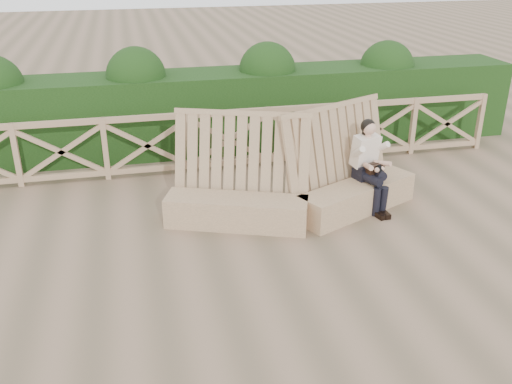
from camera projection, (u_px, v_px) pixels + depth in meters
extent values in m
plane|color=brown|center=(279.00, 267.00, 7.26)|extent=(60.00, 60.00, 0.00)
cube|color=#7F6449|center=(237.00, 211.00, 8.25)|extent=(2.09, 1.19, 0.44)
cube|color=#7F6449|center=(239.00, 168.00, 8.26)|extent=(2.07, 1.14, 1.56)
cube|color=#7F6449|center=(357.00, 197.00, 8.69)|extent=(2.06, 1.32, 0.44)
cube|color=#7F6449|center=(346.00, 157.00, 8.65)|extent=(2.04, 1.26, 1.56)
cube|color=black|center=(366.00, 172.00, 8.78)|extent=(0.40, 0.34, 0.21)
cube|color=beige|center=(365.00, 150.00, 8.69)|extent=(0.45, 0.37, 0.51)
sphere|color=tan|center=(369.00, 128.00, 8.50)|extent=(0.25, 0.25, 0.20)
sphere|color=black|center=(368.00, 126.00, 8.52)|extent=(0.27, 0.27, 0.22)
cylinder|color=black|center=(369.00, 178.00, 8.59)|extent=(0.26, 0.47, 0.15)
cylinder|color=black|center=(377.00, 172.00, 8.64)|extent=(0.26, 0.47, 0.16)
cylinder|color=black|center=(376.00, 202.00, 8.54)|extent=(0.14, 0.14, 0.44)
cylinder|color=black|center=(383.00, 201.00, 8.57)|extent=(0.14, 0.14, 0.44)
cube|color=black|center=(379.00, 215.00, 8.54)|extent=(0.15, 0.25, 0.08)
cube|color=black|center=(385.00, 214.00, 8.56)|extent=(0.15, 0.25, 0.08)
cube|color=black|center=(374.00, 169.00, 8.61)|extent=(0.29, 0.22, 0.17)
cube|color=black|center=(380.00, 169.00, 8.45)|extent=(0.09, 0.10, 0.12)
cube|color=#967457|center=(228.00, 113.00, 9.95)|extent=(10.10, 0.07, 0.10)
cube|color=#967457|center=(229.00, 162.00, 10.32)|extent=(10.10, 0.07, 0.10)
cube|color=black|center=(217.00, 111.00, 11.14)|extent=(12.00, 1.20, 1.50)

